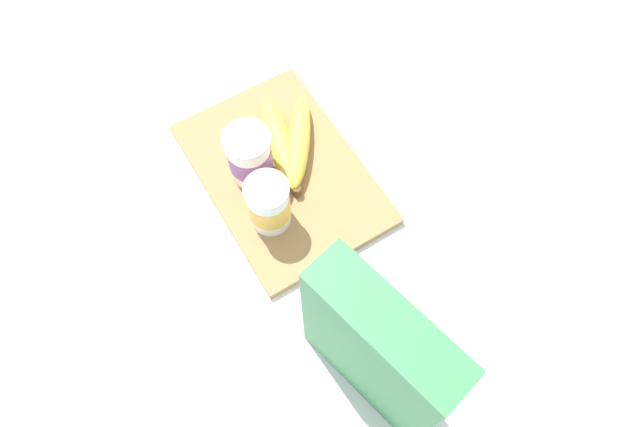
% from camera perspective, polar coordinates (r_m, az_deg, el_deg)
% --- Properties ---
extents(ground_plane, '(2.40, 2.40, 0.00)m').
position_cam_1_polar(ground_plane, '(0.93, -3.69, 3.73)').
color(ground_plane, white).
extents(cutting_board, '(0.34, 0.23, 0.01)m').
position_cam_1_polar(cutting_board, '(0.92, -3.71, 3.94)').
color(cutting_board, '#A37A4C').
rests_on(cutting_board, ground_plane).
extents(cereal_box, '(0.20, 0.10, 0.26)m').
position_cam_1_polar(cereal_box, '(0.69, 5.60, -13.26)').
color(cereal_box, '#38844C').
rests_on(cereal_box, ground_plane).
extents(yogurt_cup_front, '(0.06, 0.06, 0.10)m').
position_cam_1_polar(yogurt_cup_front, '(0.83, -5.03, 0.90)').
color(yogurt_cup_front, white).
rests_on(yogurt_cup_front, cutting_board).
extents(yogurt_cup_back, '(0.07, 0.07, 0.10)m').
position_cam_1_polar(yogurt_cup_back, '(0.87, -6.87, 5.59)').
color(yogurt_cup_back, white).
rests_on(yogurt_cup_back, cutting_board).
extents(banana_bunch, '(0.19, 0.13, 0.04)m').
position_cam_1_polar(banana_bunch, '(0.92, -3.10, 7.05)').
color(banana_bunch, yellow).
rests_on(banana_bunch, cutting_board).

